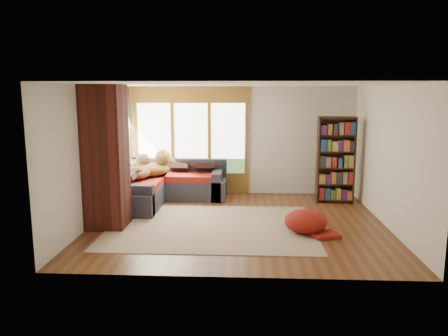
% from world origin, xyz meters
% --- Properties ---
extents(floor, '(5.50, 5.50, 0.00)m').
position_xyz_m(floor, '(0.00, 0.00, 0.00)').
color(floor, '#4D2A15').
rests_on(floor, ground).
extents(ceiling, '(5.50, 5.50, 0.00)m').
position_xyz_m(ceiling, '(0.00, 0.00, 2.60)').
color(ceiling, white).
extents(wall_back, '(5.50, 0.04, 2.60)m').
position_xyz_m(wall_back, '(0.00, 2.50, 1.30)').
color(wall_back, silver).
rests_on(wall_back, ground).
extents(wall_front, '(5.50, 0.04, 2.60)m').
position_xyz_m(wall_front, '(0.00, -2.50, 1.30)').
color(wall_front, silver).
rests_on(wall_front, ground).
extents(wall_left, '(0.04, 5.00, 2.60)m').
position_xyz_m(wall_left, '(-2.75, 0.00, 1.30)').
color(wall_left, silver).
rests_on(wall_left, ground).
extents(wall_right, '(0.04, 5.00, 2.60)m').
position_xyz_m(wall_right, '(2.75, 0.00, 1.30)').
color(wall_right, silver).
rests_on(wall_right, ground).
extents(windows_back, '(2.82, 0.10, 1.90)m').
position_xyz_m(windows_back, '(-1.20, 2.47, 1.35)').
color(windows_back, olive).
rests_on(windows_back, wall_back).
extents(windows_left, '(0.10, 2.62, 1.90)m').
position_xyz_m(windows_left, '(-2.72, 1.20, 1.35)').
color(windows_left, olive).
rests_on(windows_left, wall_left).
extents(roller_blind, '(0.03, 0.72, 0.90)m').
position_xyz_m(roller_blind, '(-2.69, 2.03, 1.75)').
color(roller_blind, '#647C4E').
rests_on(roller_blind, wall_left).
extents(brick_chimney, '(0.70, 0.70, 2.60)m').
position_xyz_m(brick_chimney, '(-2.40, -0.35, 1.30)').
color(brick_chimney, '#471914').
rests_on(brick_chimney, ground).
extents(sectional_sofa, '(2.20, 2.20, 0.80)m').
position_xyz_m(sectional_sofa, '(-1.95, 1.70, 0.30)').
color(sectional_sofa, '#21212B').
rests_on(sectional_sofa, ground).
extents(area_rug, '(3.77, 2.89, 0.01)m').
position_xyz_m(area_rug, '(-0.49, -0.28, 0.01)').
color(area_rug, beige).
rests_on(area_rug, ground).
extents(bookshelf, '(0.83, 0.28, 1.93)m').
position_xyz_m(bookshelf, '(2.14, 1.69, 0.97)').
color(bookshelf, black).
rests_on(bookshelf, ground).
extents(pouf, '(0.93, 0.93, 0.41)m').
position_xyz_m(pouf, '(1.21, -0.52, 0.22)').
color(pouf, maroon).
rests_on(pouf, area_rug).
extents(dog_tan, '(1.07, 0.83, 0.53)m').
position_xyz_m(dog_tan, '(-1.96, 1.52, 0.80)').
color(dog_tan, brown).
rests_on(dog_tan, sectional_sofa).
extents(dog_brindle, '(0.60, 0.88, 0.45)m').
position_xyz_m(dog_brindle, '(-2.19, 1.25, 0.76)').
color(dog_brindle, '#3F2A17').
rests_on(dog_brindle, sectional_sofa).
extents(throw_pillows, '(1.98, 1.68, 0.45)m').
position_xyz_m(throw_pillows, '(-1.92, 1.85, 0.77)').
color(throw_pillows, black).
rests_on(throw_pillows, sectional_sofa).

